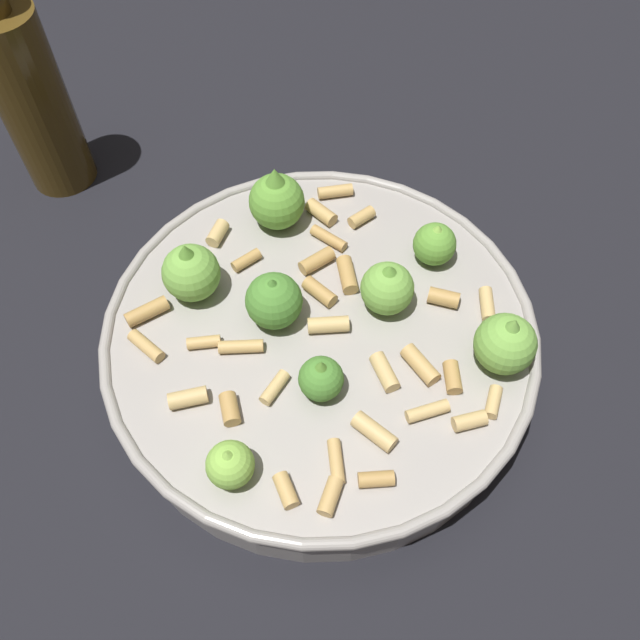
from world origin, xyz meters
The scene contains 3 objects.
ground_plane centered at (0.00, 0.00, 0.00)m, with size 2.40×2.40×0.00m, color black.
cooking_pan centered at (0.00, 0.00, 0.03)m, with size 0.34×0.34×0.11m.
olive_oil_bottle centered at (-0.14, -0.31, 0.09)m, with size 0.06×0.06×0.23m.
Camera 1 is at (0.26, 0.07, 0.47)m, focal length 36.53 mm.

